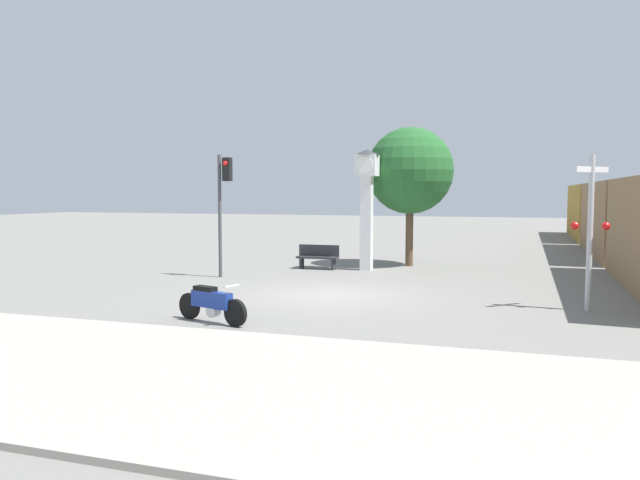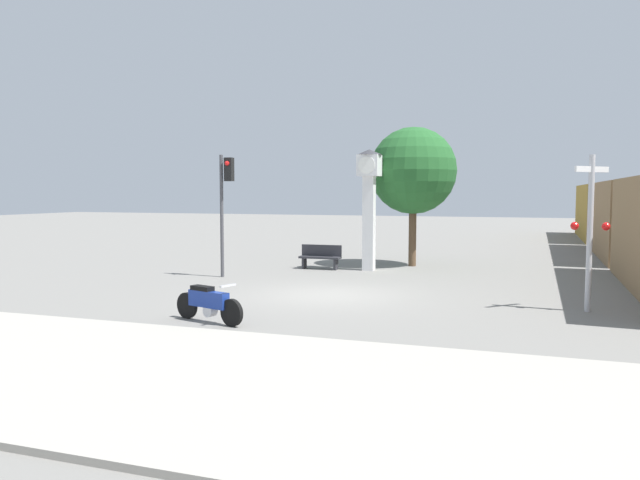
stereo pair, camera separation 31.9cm
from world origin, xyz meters
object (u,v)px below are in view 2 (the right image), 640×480
object	(u,v)px
clock_tower	(369,191)
street_tree	(413,171)
motorcycle	(208,303)
bench	(320,256)
freight_train	(630,219)
traffic_light	(225,193)
railroad_crossing_signal	(590,227)

from	to	relation	value
clock_tower	street_tree	bearing A→B (deg)	55.92
motorcycle	bench	size ratio (longest dim) A/B	1.25
clock_tower	freight_train	world-z (taller)	clock_tower
traffic_light	street_tree	xyz separation A→B (m)	(5.47, 5.35, 0.87)
motorcycle	street_tree	world-z (taller)	street_tree
clock_tower	traffic_light	size ratio (longest dim) A/B	1.07
traffic_light	railroad_crossing_signal	world-z (taller)	traffic_light
clock_tower	railroad_crossing_signal	distance (m)	9.49
freight_train	street_tree	bearing A→B (deg)	-140.69
motorcycle	clock_tower	size ratio (longest dim) A/B	0.44
traffic_light	motorcycle	bearing A→B (deg)	-65.22
freight_train	clock_tower	bearing A→B (deg)	-137.89
traffic_light	street_tree	distance (m)	7.70
clock_tower	railroad_crossing_signal	bearing A→B (deg)	-40.74
freight_train	traffic_light	size ratio (longest dim) A/B	8.10
motorcycle	clock_tower	distance (m)	10.67
freight_train	traffic_light	bearing A→B (deg)	-138.65
railroad_crossing_signal	bench	distance (m)	10.91
motorcycle	bench	bearing A→B (deg)	112.64
motorcycle	traffic_light	distance (m)	7.96
motorcycle	railroad_crossing_signal	distance (m)	9.31
traffic_light	railroad_crossing_signal	xyz separation A→B (m)	(11.34, -2.72, -0.80)
street_tree	bench	bearing A→B (deg)	-145.84
clock_tower	bench	world-z (taller)	clock_tower
street_tree	bench	world-z (taller)	street_tree
motorcycle	street_tree	size ratio (longest dim) A/B	0.36
motorcycle	freight_train	xyz separation A→B (m)	(10.98, 19.33, 1.26)
freight_train	bench	xyz separation A→B (m)	(-11.82, -9.24, -1.21)
traffic_light	bench	world-z (taller)	traffic_light
railroad_crossing_signal	bench	xyz separation A→B (m)	(-9.00, 5.94, -1.60)
motorcycle	freight_train	distance (m)	22.27
clock_tower	freight_train	xyz separation A→B (m)	(9.97, 9.01, -1.27)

